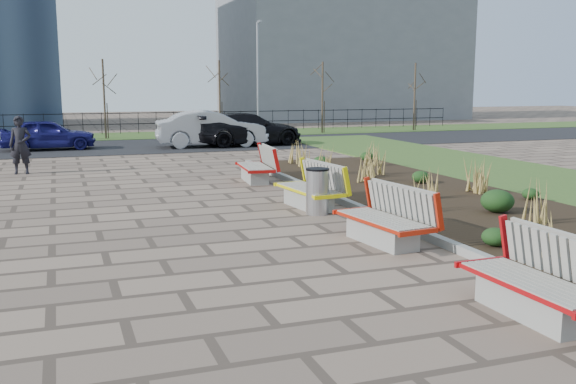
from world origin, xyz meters
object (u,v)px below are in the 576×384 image
object	(u,v)px
litter_bin	(317,192)
car_blue	(48,134)
bench_c	(308,186)
car_black	(247,129)
bench_d	(255,164)
bench_b	(382,216)
car_silver	(211,129)
lamp_east	(258,79)
bench_a	(534,277)
pedestrian	(20,145)

from	to	relation	value
litter_bin	car_blue	bearing A→B (deg)	108.86
litter_bin	bench_c	bearing A→B (deg)	84.50
car_black	car_blue	bearing A→B (deg)	78.72
car_black	bench_c	bearing A→B (deg)	163.90
bench_c	bench_d	world-z (taller)	same
bench_b	car_silver	bearing A→B (deg)	79.34
bench_c	bench_b	bearing A→B (deg)	-95.79
car_silver	bench_b	bearing A→B (deg)	-179.67
bench_d	car_black	xyz separation A→B (m)	(2.86, 10.63, 0.26)
bench_d	car_silver	bearing A→B (deg)	89.04
car_silver	lamp_east	world-z (taller)	lamp_east
bench_a	litter_bin	bearing A→B (deg)	89.44
bench_d	lamp_east	size ratio (longest dim) A/B	0.35
car_blue	lamp_east	size ratio (longest dim) A/B	0.64
bench_c	pedestrian	distance (m)	10.48
car_blue	lamp_east	bearing A→B (deg)	-69.13
bench_d	car_black	size ratio (longest dim) A/B	0.41
car_silver	bench_d	bearing A→B (deg)	177.66
litter_bin	car_blue	distance (m)	17.43
pedestrian	car_blue	world-z (taller)	pedestrian
bench_b	pedestrian	distance (m)	13.45
bench_c	litter_bin	world-z (taller)	bench_c
bench_a	car_blue	xyz separation A→B (m)	(-5.70, 23.18, 0.18)
litter_bin	car_silver	distance (m)	15.61
litter_bin	car_black	xyz separation A→B (m)	(2.93, 15.59, 0.27)
bench_d	litter_bin	bearing A→B (deg)	-85.43
bench_b	car_blue	distance (m)	20.15
bench_c	car_silver	size ratio (longest dim) A/B	0.43
car_silver	lamp_east	xyz separation A→B (m)	(3.82, 5.34, 2.22)
bench_a	bench_c	xyz separation A→B (m)	(0.00, 7.40, 0.00)
bench_a	pedestrian	size ratio (longest dim) A/B	1.15
bench_a	bench_b	distance (m)	3.86
bench_a	bench_d	xyz separation A→B (m)	(0.00, 11.64, 0.00)
car_blue	lamp_east	xyz separation A→B (m)	(10.70, 4.40, 2.36)
pedestrian	bench_d	bearing A→B (deg)	-24.53
bench_b	car_black	bearing A→B (deg)	74.17
bench_b	bench_d	bearing A→B (deg)	83.00
bench_b	bench_d	distance (m)	7.78
car_silver	car_black	distance (m)	1.69
bench_c	car_black	xyz separation A→B (m)	(2.86, 14.87, 0.26)
bench_b	pedestrian	bearing A→B (deg)	111.58
car_blue	bench_d	bearing A→B (deg)	-155.17
car_blue	car_black	world-z (taller)	car_black
litter_bin	pedestrian	bearing A→B (deg)	125.32
bench_a	car_black	bearing A→B (deg)	81.53
bench_d	car_silver	distance (m)	10.67
bench_a	pedestrian	xyz separation A→B (m)	(-6.43, 15.66, 0.41)
bench_c	car_black	size ratio (longest dim) A/B	0.41
bench_d	lamp_east	distance (m)	16.90
bench_a	lamp_east	size ratio (longest dim) A/B	0.35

